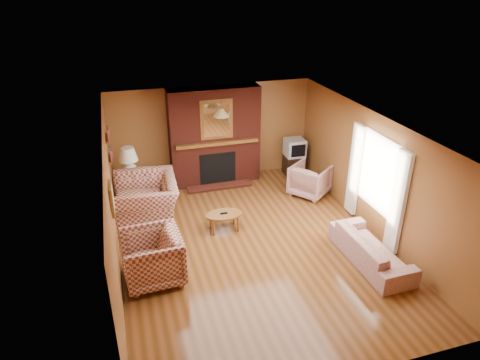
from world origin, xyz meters
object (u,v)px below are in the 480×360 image
object	(u,v)px
floral_armchair	(310,180)
crt_tv	(295,148)
side_table	(132,189)
fireplace	(215,137)
plaid_armchair	(152,258)
table_lamp	(129,161)
plaid_loveseat	(146,201)
coffee_table	(224,216)
floral_sofa	(371,249)
tv_stand	(294,165)

from	to	relation	value
floral_armchair	crt_tv	size ratio (longest dim) A/B	1.65
floral_armchair	side_table	world-z (taller)	floral_armchair
fireplace	side_table	world-z (taller)	fireplace
fireplace	side_table	xyz separation A→B (m)	(-2.10, -0.53, -0.86)
plaid_armchair	table_lamp	distance (m)	3.02
fireplace	side_table	bearing A→B (deg)	-165.71
table_lamp	plaid_loveseat	bearing A→B (deg)	-75.07
plaid_loveseat	fireplace	bearing A→B (deg)	131.21
coffee_table	floral_sofa	bearing A→B (deg)	-38.42
floral_armchair	table_lamp	world-z (taller)	table_lamp
floral_armchair	tv_stand	distance (m)	1.18
tv_stand	plaid_armchair	bearing A→B (deg)	-137.89
plaid_armchair	floral_sofa	distance (m)	3.90
plaid_armchair	floral_sofa	xyz separation A→B (m)	(3.85, -0.62, -0.18)
side_table	crt_tv	size ratio (longest dim) A/B	1.27
side_table	table_lamp	size ratio (longest dim) A/B	0.90
fireplace	floral_sofa	size ratio (longest dim) A/B	1.30
floral_armchair	fireplace	bearing A→B (deg)	18.03
plaid_armchair	tv_stand	distance (m)	5.20
floral_armchair	coffee_table	distance (m)	2.54
table_lamp	floral_sofa	bearing A→B (deg)	-41.83
fireplace	plaid_armchair	xyz separation A→B (m)	(-1.95, -3.50, -0.73)
plaid_armchair	side_table	xyz separation A→B (m)	(-0.15, 2.96, -0.13)
floral_armchair	plaid_loveseat	bearing A→B (deg)	54.37
coffee_table	side_table	size ratio (longest dim) A/B	1.18
plaid_armchair	crt_tv	size ratio (longest dim) A/B	1.97
floral_sofa	crt_tv	xyz separation A→B (m)	(0.15, 3.92, 0.48)
plaid_armchair	crt_tv	xyz separation A→B (m)	(4.00, 3.30, 0.30)
fireplace	coffee_table	bearing A→B (deg)	-99.55
floral_sofa	floral_armchair	xyz separation A→B (m)	(0.07, 2.76, 0.10)
plaid_loveseat	coffee_table	distance (m)	1.69
plaid_loveseat	side_table	world-z (taller)	plaid_loveseat
fireplace	side_table	distance (m)	2.33
plaid_loveseat	side_table	bearing A→B (deg)	-162.38
floral_armchair	floral_sofa	bearing A→B (deg)	141.22
coffee_table	crt_tv	bearing A→B (deg)	40.89
coffee_table	table_lamp	world-z (taller)	table_lamp
side_table	tv_stand	size ratio (longest dim) A/B	1.20
table_lamp	floral_armchair	bearing A→B (deg)	-11.39
fireplace	coffee_table	xyz separation A→B (m)	(-0.39, -2.30, -0.86)
floral_sofa	crt_tv	world-z (taller)	crt_tv
plaid_armchair	table_lamp	size ratio (longest dim) A/B	1.40
fireplace	crt_tv	world-z (taller)	fireplace
fireplace	table_lamp	distance (m)	2.17
plaid_loveseat	plaid_armchair	size ratio (longest dim) A/B	1.48
side_table	table_lamp	bearing A→B (deg)	0.00
floral_sofa	fireplace	bearing A→B (deg)	23.36
plaid_loveseat	plaid_armchair	xyz separation A→B (m)	(-0.10, -2.02, -0.03)
floral_sofa	crt_tv	size ratio (longest dim) A/B	3.70
floral_sofa	coffee_table	size ratio (longest dim) A/B	2.46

